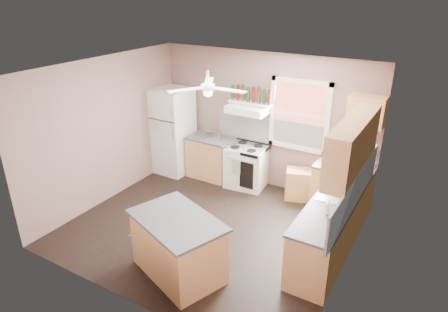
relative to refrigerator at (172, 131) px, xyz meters
The scene contains 32 objects.
floor 2.66m from the refrigerator, 38.42° to the right, with size 4.50×4.50×0.00m, color black.
ceiling 3.06m from the refrigerator, 38.42° to the right, with size 4.50×4.50×0.00m, color white.
wall_back 2.05m from the refrigerator, 13.78° to the left, with size 4.50×0.05×2.70m, color #795D57.
wall_right 4.52m from the refrigerator, 20.11° to the right, with size 0.05×4.00×2.70m, color #795D57.
wall_left 1.64m from the refrigerator, 101.87° to the right, with size 0.05×4.00×2.70m, color #795D57.
backsplash_back 2.45m from the refrigerator, 10.35° to the left, with size 2.90×0.03×0.55m, color white.
backsplash_right 4.37m from the refrigerator, 16.59° to the right, with size 0.03×2.60×0.55m, color white.
window_view 2.82m from the refrigerator, ahead, with size 1.00×0.02×1.20m, color brown.
window_frame 2.81m from the refrigerator, ahead, with size 1.16×0.07×1.36m, color white.
refrigerator is the anchor object (origin of this frame).
base_cabinet_left 1.03m from the refrigerator, ahead, with size 0.90×0.60×0.86m, color tan.
counter_left 0.90m from the refrigerator, ahead, with size 0.92×0.62×0.04m, color #464648.
toaster 1.02m from the refrigerator, ahead, with size 0.28×0.16×0.18m, color silver.
stove 1.83m from the refrigerator, ahead, with size 0.77×0.64×0.86m, color white.
range_hood 1.87m from the refrigerator, ahead, with size 0.78×0.50×0.14m, color white.
bottle_shelf 1.92m from the refrigerator, 10.65° to the left, with size 0.90×0.26×0.03m, color white.
cart 2.98m from the refrigerator, ahead, with size 0.55×0.37×0.55m, color tan.
base_cabinet_corner 3.74m from the refrigerator, ahead, with size 1.00×0.60×0.86m, color tan.
base_cabinet_right 4.12m from the refrigerator, 17.73° to the right, with size 0.60×2.20×0.86m, color tan.
counter_corner 3.70m from the refrigerator, ahead, with size 1.02×0.62×0.04m, color #464648.
counter_right 4.09m from the refrigerator, 17.77° to the right, with size 0.62×2.22×0.04m, color #464648.
sink 4.03m from the refrigerator, 15.06° to the right, with size 0.55×0.45×0.03m, color silver.
faucet 4.18m from the refrigerator, 14.49° to the right, with size 0.03×0.03×0.14m, color silver.
upper_cabinet_right 4.25m from the refrigerator, 14.56° to the right, with size 0.33×1.80×0.76m, color tan.
upper_cabinet_corner 4.03m from the refrigerator, ahead, with size 0.60×0.33×0.52m, color tan.
paper_towel 4.05m from the refrigerator, ahead, with size 0.12×0.12×0.26m, color white.
island 3.55m from the refrigerator, 51.44° to the right, with size 1.27×0.80×0.86m, color tan.
island_top 3.51m from the refrigerator, 51.44° to the right, with size 1.35×0.88×0.04m, color #464648.
ceiling_fan_hub 2.92m from the refrigerator, 38.42° to the right, with size 0.20×0.20×0.08m, color white.
soap_bottle 4.23m from the refrigerator, 21.77° to the right, with size 0.09×0.09×0.23m, color silver.
red_caddy 3.89m from the refrigerator, ahead, with size 0.18×0.12×0.10m, color #AB120E.
wine_bottles 1.99m from the refrigerator, 10.64° to the left, with size 0.86×0.06×0.31m.
Camera 1 is at (3.16, -4.87, 3.86)m, focal length 32.00 mm.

